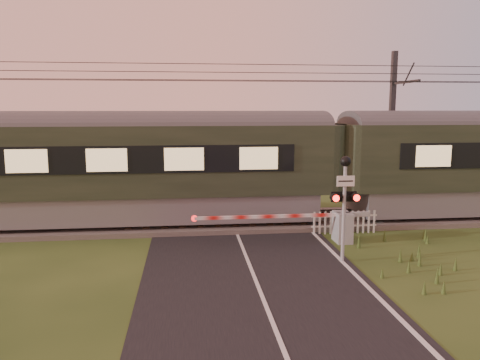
{
  "coord_description": "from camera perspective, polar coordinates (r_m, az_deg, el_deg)",
  "views": [
    {
      "loc": [
        -1.73,
        -11.25,
        4.51
      ],
      "look_at": [
        -0.09,
        3.2,
        2.25
      ],
      "focal_mm": 35.0,
      "sensor_mm": 36.0,
      "label": 1
    }
  ],
  "objects": [
    {
      "name": "overhead_wires",
      "position": [
        17.87,
        -0.93,
        12.75
      ],
      "size": [
        120.0,
        0.62,
        0.62
      ],
      "color": "black",
      "rests_on": "ground"
    },
    {
      "name": "catenary_mast",
      "position": [
        21.95,
        18.03,
        6.06
      ],
      "size": [
        0.22,
        2.46,
        6.93
      ],
      "color": "#2D2D30",
      "rests_on": "ground"
    },
    {
      "name": "ground",
      "position": [
        12.24,
        2.16,
        -12.77
      ],
      "size": [
        160.0,
        160.0,
        0.0
      ],
      "primitive_type": "plane",
      "color": "#253D17",
      "rests_on": "ground"
    },
    {
      "name": "track_bed",
      "position": [
        18.38,
        -0.89,
        -5.14
      ],
      "size": [
        140.0,
        3.4,
        0.39
      ],
      "color": "#47423D",
      "rests_on": "ground"
    },
    {
      "name": "road",
      "position": [
        12.03,
        2.41,
        -13.13
      ],
      "size": [
        6.0,
        140.0,
        0.03
      ],
      "color": "black",
      "rests_on": "ground"
    },
    {
      "name": "boom_gate",
      "position": [
        16.14,
        11.51,
        -5.46
      ],
      "size": [
        6.01,
        0.79,
        1.04
      ],
      "color": "gray",
      "rests_on": "ground"
    },
    {
      "name": "crossing_signal",
      "position": [
        13.8,
        12.64,
        -1.18
      ],
      "size": [
        0.8,
        0.34,
        3.14
      ],
      "color": "gray",
      "rests_on": "ground"
    },
    {
      "name": "train",
      "position": [
        18.79,
        11.46,
        1.95
      ],
      "size": [
        43.48,
        3.0,
        4.05
      ],
      "color": "slate",
      "rests_on": "ground"
    },
    {
      "name": "picket_fence",
      "position": [
        17.3,
        12.6,
        -5.05
      ],
      "size": [
        2.43,
        0.07,
        0.83
      ],
      "color": "silver",
      "rests_on": "ground"
    }
  ]
}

